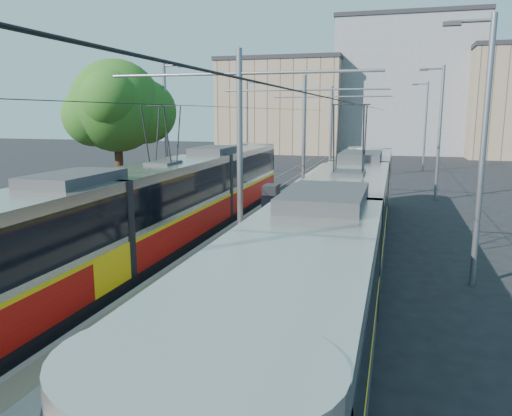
% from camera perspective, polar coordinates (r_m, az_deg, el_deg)
% --- Properties ---
extents(ground, '(160.00, 160.00, 0.00)m').
position_cam_1_polar(ground, '(10.77, -15.33, -18.70)').
color(ground, black).
rests_on(ground, ground).
extents(platform, '(4.00, 50.00, 0.30)m').
position_cam_1_polar(platform, '(25.96, 4.15, -0.53)').
color(platform, gray).
rests_on(platform, ground).
extents(tactile_strip_left, '(0.70, 50.00, 0.01)m').
position_cam_1_polar(tactile_strip_left, '(26.25, 1.05, -0.03)').
color(tactile_strip_left, gray).
rests_on(tactile_strip_left, platform).
extents(tactile_strip_right, '(0.70, 50.00, 0.01)m').
position_cam_1_polar(tactile_strip_right, '(25.69, 7.33, -0.36)').
color(tactile_strip_right, gray).
rests_on(tactile_strip_right, platform).
extents(rails, '(8.71, 70.00, 0.03)m').
position_cam_1_polar(rails, '(25.99, 4.15, -0.82)').
color(rails, gray).
rests_on(rails, ground).
extents(tram_left, '(2.43, 28.15, 5.50)m').
position_cam_1_polar(tram_left, '(19.87, -10.39, 0.39)').
color(tram_left, black).
rests_on(tram_left, ground).
extents(tram_right, '(2.43, 27.65, 5.50)m').
position_cam_1_polar(tram_right, '(16.58, 10.36, -1.13)').
color(tram_right, black).
rests_on(tram_right, ground).
extents(catenary, '(9.20, 70.00, 7.00)m').
position_cam_1_polar(catenary, '(22.69, 2.85, 8.98)').
color(catenary, slate).
rests_on(catenary, platform).
extents(street_lamps, '(15.18, 38.22, 8.00)m').
position_cam_1_polar(street_lamps, '(29.41, 5.83, 8.68)').
color(street_lamps, slate).
rests_on(street_lamps, ground).
extents(shelter, '(0.62, 0.97, 2.12)m').
position_cam_1_polar(shelter, '(20.12, 1.73, -0.17)').
color(shelter, black).
rests_on(shelter, platform).
extents(tree, '(5.63, 5.20, 8.17)m').
position_cam_1_polar(tree, '(29.38, -14.88, 11.01)').
color(tree, '#382314').
rests_on(tree, ground).
extents(building_left, '(16.32, 12.24, 12.34)m').
position_cam_1_polar(building_left, '(69.60, 3.21, 11.55)').
color(building_left, gray).
rests_on(building_left, ground).
extents(building_centre, '(18.36, 14.28, 17.42)m').
position_cam_1_polar(building_centre, '(72.05, 16.82, 13.11)').
color(building_centre, gray).
rests_on(building_centre, ground).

